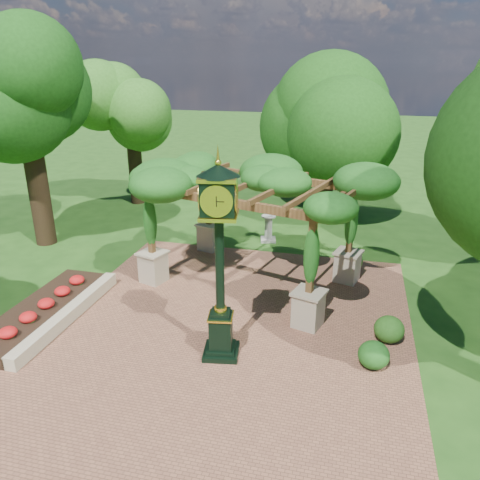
# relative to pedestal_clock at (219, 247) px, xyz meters

# --- Properties ---
(ground) EXTENTS (120.00, 120.00, 0.00)m
(ground) POSITION_rel_pedestal_clock_xyz_m (-0.14, 0.05, -2.99)
(ground) COLOR #1E4714
(ground) RESTS_ON ground
(brick_plaza) EXTENTS (10.00, 12.00, 0.04)m
(brick_plaza) POSITION_rel_pedestal_clock_xyz_m (-0.14, 1.05, -2.97)
(brick_plaza) COLOR brown
(brick_plaza) RESTS_ON ground
(border_wall) EXTENTS (0.35, 5.00, 0.40)m
(border_wall) POSITION_rel_pedestal_clock_xyz_m (-4.74, 0.55, -2.79)
(border_wall) COLOR #C6B793
(border_wall) RESTS_ON ground
(flower_bed) EXTENTS (1.50, 5.00, 0.36)m
(flower_bed) POSITION_rel_pedestal_clock_xyz_m (-5.64, 0.55, -2.81)
(flower_bed) COLOR red
(flower_bed) RESTS_ON ground
(pedestal_clock) EXTENTS (1.14, 1.14, 5.01)m
(pedestal_clock) POSITION_rel_pedestal_clock_xyz_m (0.00, 0.00, 0.00)
(pedestal_clock) COLOR black
(pedestal_clock) RESTS_ON brick_plaza
(pergola) EXTENTS (7.40, 5.74, 4.10)m
(pergola) POSITION_rel_pedestal_clock_xyz_m (-0.23, 4.35, 0.37)
(pergola) COLOR tan
(pergola) RESTS_ON brick_plaza
(sundial) EXTENTS (0.73, 0.73, 1.11)m
(sundial) POSITION_rel_pedestal_clock_xyz_m (-0.36, 8.31, -2.51)
(sundial) COLOR #9B9B92
(sundial) RESTS_ON ground
(shrub_front) EXTENTS (0.91, 0.91, 0.69)m
(shrub_front) POSITION_rel_pedestal_clock_xyz_m (3.75, 0.38, -2.61)
(shrub_front) COLOR #1C5217
(shrub_front) RESTS_ON brick_plaza
(shrub_mid) EXTENTS (0.91, 0.91, 0.71)m
(shrub_mid) POSITION_rel_pedestal_clock_xyz_m (4.16, 1.65, -2.60)
(shrub_mid) COLOR #245317
(shrub_mid) RESTS_ON brick_plaza
(shrub_back) EXTENTS (0.98, 0.98, 0.69)m
(shrub_back) POSITION_rel_pedestal_clock_xyz_m (3.09, 6.07, -2.61)
(shrub_back) COLOR #2B5618
(shrub_back) RESTS_ON brick_plaza
(tree_west_near) EXTENTS (4.62, 4.62, 10.06)m
(tree_west_near) POSITION_rel_pedestal_clock_xyz_m (-9.23, 5.88, 3.90)
(tree_west_near) COLOR black
(tree_west_near) RESTS_ON ground
(tree_west_far) EXTENTS (3.93, 3.93, 7.91)m
(tree_west_far) POSITION_rel_pedestal_clock_xyz_m (-8.15, 12.25, 2.41)
(tree_west_far) COLOR black
(tree_west_far) RESTS_ON ground
(tree_north) EXTENTS (4.96, 4.96, 7.23)m
(tree_north) POSITION_rel_pedestal_clock_xyz_m (1.63, 12.22, 1.98)
(tree_north) COLOR #372216
(tree_north) RESTS_ON ground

